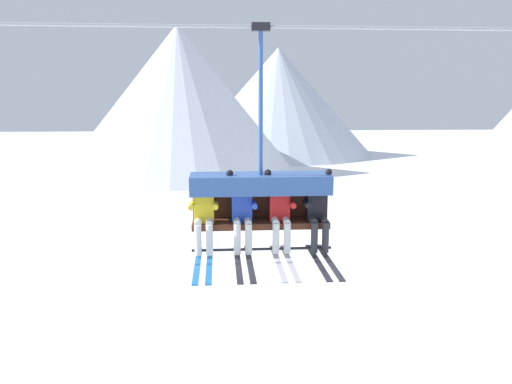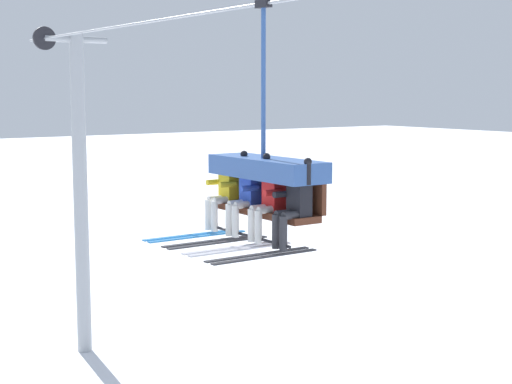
% 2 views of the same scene
% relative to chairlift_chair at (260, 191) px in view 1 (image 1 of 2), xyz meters
% --- Properties ---
extents(mountain_peak_west, '(21.92, 21.92, 13.59)m').
position_rel_chairlift_chair_xyz_m(mountain_peak_west, '(-4.43, 40.33, 1.37)').
color(mountain_peak_west, white).
rests_on(mountain_peak_west, ground_plane).
extents(mountain_peak_central, '(23.32, 23.32, 12.98)m').
position_rel_chairlift_chair_xyz_m(mountain_peak_central, '(6.63, 54.42, 1.06)').
color(mountain_peak_central, silver).
rests_on(mountain_peak_central, ground_plane).
extents(lift_cable, '(19.05, 0.05, 0.05)m').
position_rel_chairlift_chair_xyz_m(lift_cable, '(-0.65, -0.07, 2.52)').
color(lift_cable, '#9EA3A8').
extents(chairlift_chair, '(2.23, 0.74, 3.46)m').
position_rel_chairlift_chair_xyz_m(chairlift_chair, '(0.00, 0.00, 0.00)').
color(chairlift_chair, '#512819').
extents(skier_yellow, '(0.46, 1.70, 1.23)m').
position_rel_chairlift_chair_xyz_m(skier_yellow, '(-0.91, -0.22, -0.32)').
color(skier_yellow, yellow).
extents(skier_blue, '(0.48, 1.70, 1.34)m').
position_rel_chairlift_chair_xyz_m(skier_blue, '(-0.31, -0.21, -0.30)').
color(skier_blue, '#2847B7').
extents(skier_red, '(0.48, 1.70, 1.34)m').
position_rel_chairlift_chair_xyz_m(skier_red, '(0.30, -0.21, -0.30)').
color(skier_red, red).
extents(skier_black, '(0.48, 1.70, 1.34)m').
position_rel_chairlift_chair_xyz_m(skier_black, '(0.91, -0.21, -0.30)').
color(skier_black, black).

